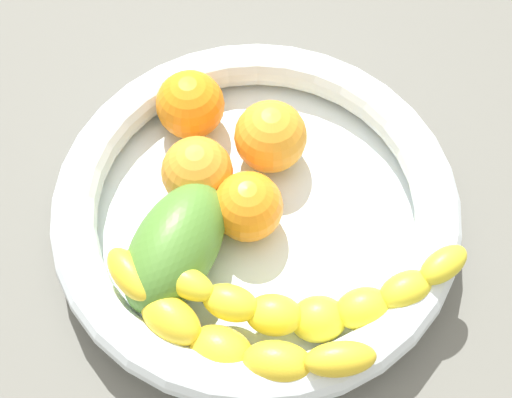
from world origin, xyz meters
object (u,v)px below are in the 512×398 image
banana_draped_left (318,302)px  orange_mid_left (271,137)px  mango_green (176,247)px  orange_mid_right (190,105)px  orange_rear (197,172)px  banana_draped_right (225,338)px  orange_front (248,207)px  fruit_bowl (256,209)px

banana_draped_left → orange_mid_left: bearing=-155.6°
banana_draped_left → mango_green: mango_green is taller
banana_draped_left → orange_mid_right: orange_mid_right is taller
orange_rear → orange_mid_left: bearing=131.0°
banana_draped_right → orange_rear: bearing=-157.9°
banana_draped_left → mango_green: size_ratio=1.98×
banana_draped_right → mango_green: mango_green is taller
orange_front → orange_rear: 5.61cm
orange_front → orange_rear: orange_rear is taller
fruit_bowl → mango_green: bearing=-42.6°
banana_draped_right → orange_mid_left: orange_mid_left is taller
banana_draped_left → orange_front: 10.36cm
banana_draped_left → orange_mid_right: size_ratio=3.84×
fruit_bowl → mango_green: 8.41cm
banana_draped_left → banana_draped_right: bearing=-56.0°
banana_draped_left → banana_draped_right: 7.89cm
fruit_bowl → banana_draped_left: bearing=39.2°
banana_draped_right → mango_green: bearing=-139.6°
orange_mid_left → orange_mid_right: bearing=-104.4°
orange_front → orange_rear: (-2.43, -5.05, 0.11)cm
banana_draped_right → orange_mid_left: 19.13cm
orange_mid_left → mango_green: (12.43, -5.58, 0.12)cm
orange_front → mango_green: (5.08, -4.98, 0.37)cm
fruit_bowl → orange_mid_left: 6.74cm
banana_draped_right → orange_mid_left: bearing=-179.6°
fruit_bowl → orange_rear: 6.08cm
banana_draped_left → mango_green: 12.47cm
banana_draped_left → orange_front: orange_front is taller
orange_rear → mango_green: (7.51, 0.07, 0.26)cm
orange_mid_left → banana_draped_left: bearing=24.4°
mango_green → orange_mid_left: bearing=155.8°
orange_mid_left → orange_rear: 7.49cm
banana_draped_left → orange_mid_right: 22.32cm
orange_rear → orange_mid_right: bearing=-161.0°
orange_front → orange_mid_left: size_ratio=0.93×
orange_mid_right → banana_draped_left: bearing=41.3°
fruit_bowl → orange_mid_right: 11.81cm
orange_front → orange_mid_left: (-7.34, 0.60, 0.24)cm
banana_draped_left → orange_mid_left: 16.17cm
mango_green → fruit_bowl: bearing=137.4°
orange_rear → mango_green: 7.52cm
orange_mid_left → banana_draped_right: bearing=0.4°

